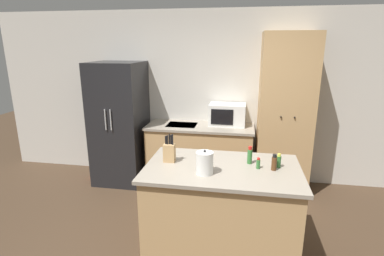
{
  "coord_description": "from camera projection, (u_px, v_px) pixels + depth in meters",
  "views": [
    {
      "loc": [
        0.41,
        -2.27,
        2.09
      ],
      "look_at": [
        -0.23,
        1.4,
        1.05
      ],
      "focal_mm": 28.0,
      "sensor_mm": 36.0,
      "label": 1
    }
  ],
  "objects": [
    {
      "name": "spice_bottle_green_herb",
      "position": [
        250.0,
        156.0,
        2.95
      ],
      "size": [
        0.05,
        0.05,
        0.18
      ],
      "color": "#337033",
      "rests_on": "kitchen_island"
    },
    {
      "name": "fire_extinguisher",
      "position": [
        93.0,
        166.0,
        4.84
      ],
      "size": [
        0.11,
        0.11,
        0.45
      ],
      "color": "red",
      "rests_on": "ground_plane"
    },
    {
      "name": "kettle",
      "position": [
        205.0,
        163.0,
        2.71
      ],
      "size": [
        0.16,
        0.16,
        0.23
      ],
      "color": "white",
      "rests_on": "kitchen_island"
    },
    {
      "name": "pantry_cabinet",
      "position": [
        285.0,
        115.0,
        4.21
      ],
      "size": [
        0.73,
        0.62,
        2.26
      ],
      "color": "tan",
      "rests_on": "ground_plane"
    },
    {
      "name": "knife_block",
      "position": [
        169.0,
        152.0,
        3.0
      ],
      "size": [
        0.11,
        0.08,
        0.29
      ],
      "color": "tan",
      "rests_on": "kitchen_island"
    },
    {
      "name": "spice_bottle_tall_dark",
      "position": [
        279.0,
        161.0,
        2.86
      ],
      "size": [
        0.04,
        0.04,
        0.14
      ],
      "color": "#337033",
      "rests_on": "kitchen_island"
    },
    {
      "name": "kitchen_island",
      "position": [
        221.0,
        210.0,
        3.02
      ],
      "size": [
        1.49,
        0.92,
        0.95
      ],
      "color": "tan",
      "rests_on": "ground_plane"
    },
    {
      "name": "spice_bottle_amber_oil",
      "position": [
        274.0,
        163.0,
        2.8
      ],
      "size": [
        0.05,
        0.05,
        0.16
      ],
      "color": "#563319",
      "rests_on": "kitchen_island"
    },
    {
      "name": "spice_bottle_short_red",
      "position": [
        258.0,
        164.0,
        2.84
      ],
      "size": [
        0.04,
        0.04,
        0.11
      ],
      "color": "#337033",
      "rests_on": "kitchen_island"
    },
    {
      "name": "back_counter",
      "position": [
        200.0,
        154.0,
        4.59
      ],
      "size": [
        1.59,
        0.65,
        0.93
      ],
      "color": "tan",
      "rests_on": "ground_plane"
    },
    {
      "name": "wall_back",
      "position": [
        217.0,
        97.0,
        4.64
      ],
      "size": [
        7.2,
        0.06,
        2.6
      ],
      "color": "beige",
      "rests_on": "ground_plane"
    },
    {
      "name": "refrigerator",
      "position": [
        120.0,
        123.0,
        4.6
      ],
      "size": [
        0.74,
        0.77,
        1.85
      ],
      "color": "black",
      "rests_on": "ground_plane"
    },
    {
      "name": "microwave",
      "position": [
        227.0,
        114.0,
        4.46
      ],
      "size": [
        0.53,
        0.36,
        0.32
      ],
      "color": "white",
      "rests_on": "back_counter"
    }
  ]
}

